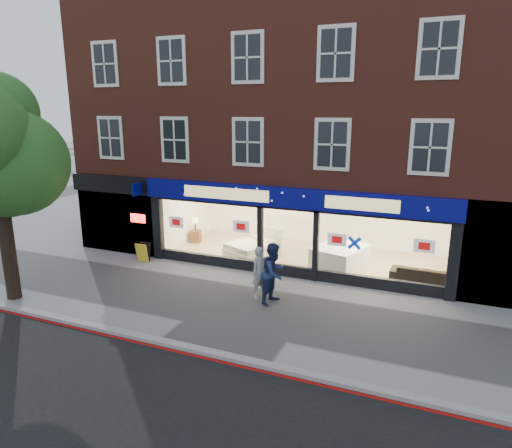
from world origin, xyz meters
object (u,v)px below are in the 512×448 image
Objects in this scene: display_bed at (253,248)px; mattress_stack at (340,256)px; pedestrian_blue at (274,273)px; a_board at (143,252)px; pedestrian_grey at (260,273)px; sofa at (422,275)px.

mattress_stack is at bearing 24.78° from display_bed.
pedestrian_blue is (2.33, -3.85, 0.56)m from display_bed.
a_board is at bearing -163.44° from mattress_stack.
pedestrian_grey is at bearing -39.18° from display_bed.
mattress_stack is 1.22× the size of pedestrian_blue.
pedestrian_blue reaches higher than pedestrian_grey.
mattress_stack is at bearing 13.88° from a_board.
mattress_stack is 1.12× the size of sofa.
mattress_stack is 3.00× the size of a_board.
pedestrian_grey is 0.88× the size of pedestrian_blue.
mattress_stack reaches higher than sofa.
mattress_stack is 7.72m from a_board.
sofa is 5.33m from pedestrian_blue.
mattress_stack is 4.07m from pedestrian_blue.
pedestrian_blue reaches higher than sofa.
a_board is (-10.40, -1.53, -0.02)m from sofa.
display_bed is at bearing 27.20° from a_board.
pedestrian_blue is (6.16, -1.64, 0.57)m from a_board.
a_board reaches higher than sofa.
sofa is at bearing 18.93° from display_bed.
pedestrian_blue is at bearing 39.84° from sofa.
pedestrian_blue is at bearing -107.86° from mattress_stack.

